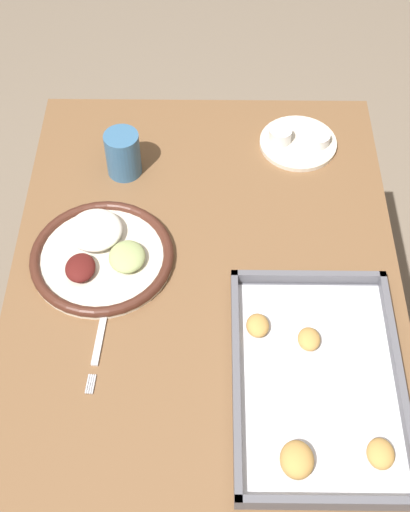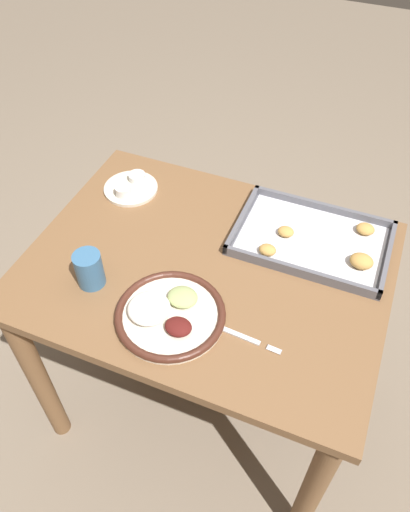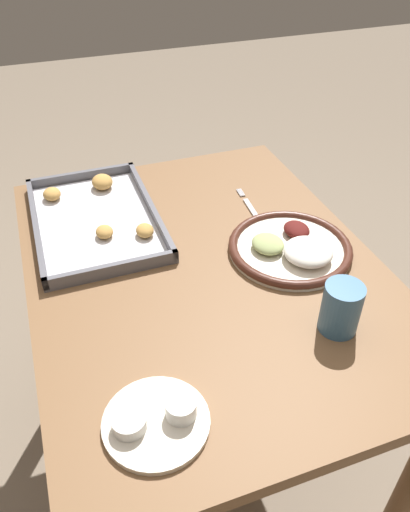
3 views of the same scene
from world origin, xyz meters
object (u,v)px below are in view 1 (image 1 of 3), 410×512
object	(u,v)px
dinner_plate	(102,254)
drinking_cup	(123,154)
fork	(100,338)
baking_tray	(316,385)
saucer_plate	(298,141)

from	to	relation	value
dinner_plate	drinking_cup	world-z (taller)	drinking_cup
fork	dinner_plate	bearing A→B (deg)	-171.83
fork	baking_tray	world-z (taller)	baking_tray
drinking_cup	saucer_plate	bearing A→B (deg)	102.72
baking_tray	drinking_cup	distance (m)	0.61
fork	baking_tray	distance (m)	0.38
fork	drinking_cup	world-z (taller)	drinking_cup
dinner_plate	fork	bearing A→B (deg)	4.16
saucer_plate	drinking_cup	xyz separation A→B (m)	(0.08, -0.37, 0.04)
baking_tray	saucer_plate	bearing A→B (deg)	178.90
drinking_cup	dinner_plate	bearing A→B (deg)	-6.22
dinner_plate	saucer_plate	bearing A→B (deg)	128.60
fork	baking_tray	bearing A→B (deg)	80.11
fork	saucer_plate	bearing A→B (deg)	146.36
baking_tray	drinking_cup	world-z (taller)	drinking_cup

